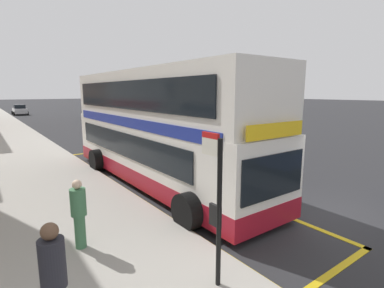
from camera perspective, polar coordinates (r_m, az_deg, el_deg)
ground_plane at (r=37.23m, az=-23.67°, el=3.73°), size 260.00×260.00×0.00m
double_decker_bus at (r=11.60m, az=-6.99°, el=2.42°), size 3.26×11.48×4.40m
bus_bay_markings at (r=12.02m, az=-6.91°, el=-7.37°), size 3.01×14.97×0.01m
bus_stop_sign at (r=5.22m, az=4.80°, el=-10.62°), size 0.09×0.51×2.78m
parked_car_black_far at (r=40.47m, az=-17.72°, el=5.69°), size 2.09×4.20×1.62m
parked_car_silver_ahead at (r=54.22m, az=-30.65°, el=5.77°), size 2.09×4.20×1.62m
parked_car_silver_behind at (r=29.64m, az=-10.26°, el=4.55°), size 2.09×4.20×1.62m
pedestrian_waiting_near_sign at (r=4.72m, az=-25.39°, el=-22.77°), size 0.34×0.34×1.79m
pedestrian_further_back at (r=7.09m, az=-21.27°, el=-12.20°), size 0.34×0.34×1.59m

